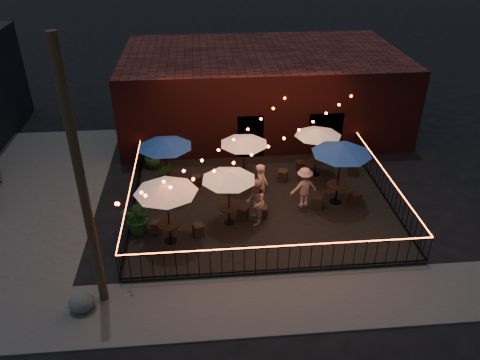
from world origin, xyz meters
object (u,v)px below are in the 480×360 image
object	(u,v)px
cafe_table_3	(244,141)
cooler	(172,196)
cafe_table_2	(229,176)
utility_pole	(82,187)
cafe_table_5	(318,133)
boulder	(82,303)
cafe_table_0	(166,188)
cafe_table_1	(165,144)
cafe_table_4	(342,150)

from	to	relation	value
cafe_table_3	cooler	distance (m)	3.61
cafe_table_2	cooler	bearing A→B (deg)	145.96
utility_pole	cafe_table_5	size ratio (longest dim) A/B	3.65
cafe_table_3	boulder	size ratio (longest dim) A/B	3.05
cafe_table_2	boulder	distance (m)	6.27
cafe_table_0	cafe_table_1	xyz separation A→B (m)	(-0.18, 3.36, 0.01)
cafe_table_2	cooler	xyz separation A→B (m)	(-2.14, 1.44, -1.60)
utility_pole	cafe_table_3	size ratio (longest dim) A/B	3.16
utility_pole	cafe_table_4	xyz separation A→B (m)	(8.36, 4.46, -1.54)
cafe_table_1	cafe_table_5	size ratio (longest dim) A/B	1.30
cafe_table_0	utility_pole	bearing A→B (deg)	-127.34
cafe_table_0	boulder	distance (m)	4.32
cafe_table_4	cooler	bearing A→B (deg)	176.36
cafe_table_5	cooler	size ratio (longest dim) A/B	2.86
cafe_table_4	cooler	size ratio (longest dim) A/B	3.79
cafe_table_1	cafe_table_4	bearing A→B (deg)	-12.01
cafe_table_0	cafe_table_2	size ratio (longest dim) A/B	0.97
utility_pole	cafe_table_3	distance (m)	8.08
utility_pole	cafe_table_0	distance (m)	3.58
cafe_table_5	cafe_table_3	bearing A→B (deg)	-170.81
cafe_table_4	cafe_table_5	world-z (taller)	cafe_table_4
cafe_table_1	utility_pole	bearing A→B (deg)	-106.45
utility_pole	cafe_table_5	distance (m)	10.61
cafe_table_1	cafe_table_4	world-z (taller)	cafe_table_4
cafe_table_5	boulder	world-z (taller)	cafe_table_5
cafe_table_0	cafe_table_2	bearing A→B (deg)	23.22
cafe_table_1	cooler	size ratio (longest dim) A/B	3.72
cafe_table_1	cafe_table_3	distance (m)	3.15
cafe_table_1	cafe_table_3	bearing A→B (deg)	5.77
cafe_table_1	cafe_table_2	distance (m)	3.37
cafe_table_5	boulder	distance (m)	11.30
utility_pole	cafe_table_1	distance (m)	6.34
cafe_table_3	cafe_table_2	bearing A→B (deg)	-106.40
cafe_table_2	boulder	xyz separation A→B (m)	(-4.60, -3.85, -1.81)
cafe_table_4	cafe_table_5	bearing A→B (deg)	98.59
cafe_table_0	cooler	bearing A→B (deg)	90.09
boulder	cafe_table_0	bearing A→B (deg)	49.86
cafe_table_2	cafe_table_5	distance (m)	5.15
cooler	cafe_table_0	bearing A→B (deg)	-90.86
cafe_table_1	cafe_table_4	xyz separation A→B (m)	(6.63, -1.41, 0.13)
cafe_table_5	cooler	bearing A→B (deg)	-163.36
cafe_table_3	cafe_table_5	size ratio (longest dim) A/B	1.15
cafe_table_4	boulder	distance (m)	10.39
cafe_table_4	boulder	world-z (taller)	cafe_table_4
cooler	boulder	bearing A→B (deg)	-115.96
cafe_table_0	cooler	size ratio (longest dim) A/B	3.10
cafe_table_0	boulder	size ratio (longest dim) A/B	2.87
cafe_table_4	cafe_table_5	xyz separation A→B (m)	(-0.34, 2.24, -0.31)
boulder	cooler	bearing A→B (deg)	64.99
cafe_table_0	cafe_table_4	size ratio (longest dim) A/B	0.82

